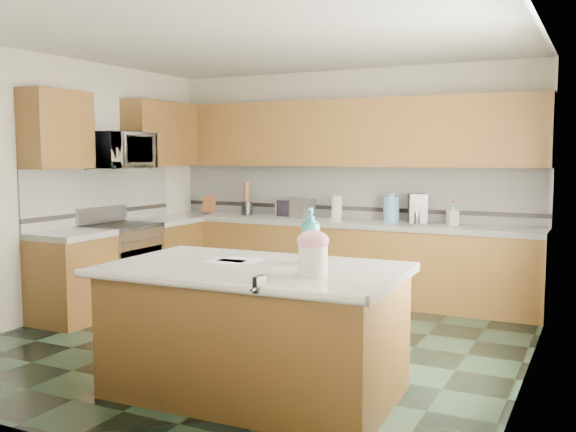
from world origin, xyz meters
The scene contains 52 objects.
floor centered at (0.00, 0.00, 0.00)m, with size 4.60×4.60×0.00m, color black.
ceiling centered at (0.00, 0.00, 2.70)m, with size 4.60×4.60×0.00m, color white.
wall_back centered at (0.00, 2.32, 1.35)m, with size 4.60×0.04×2.70m, color silver.
wall_front centered at (0.00, -2.32, 1.35)m, with size 4.60×0.04×2.70m, color silver.
wall_left centered at (-2.32, 0.00, 1.35)m, with size 0.04×4.60×2.70m, color silver.
wall_right centered at (2.32, 0.00, 1.35)m, with size 0.04×4.60×2.70m, color silver.
back_base_cab centered at (0.00, 2.00, 0.43)m, with size 4.60×0.60×0.86m, color black.
back_countertop centered at (0.00, 2.00, 0.89)m, with size 4.60×0.64×0.06m, color white.
back_upper_cab centered at (0.00, 2.13, 1.94)m, with size 4.60×0.33×0.78m, color black.
back_backsplash centered at (0.00, 2.29, 1.24)m, with size 4.60×0.02×0.63m, color silver.
back_accent_band centered at (0.00, 2.28, 1.04)m, with size 4.60×0.01×0.05m, color black.
left_base_cab_rear centered at (-2.00, 1.29, 0.43)m, with size 0.60×0.82×0.86m, color black.
left_counter_rear centered at (-2.00, 1.29, 0.89)m, with size 0.64×0.82×0.06m, color white.
left_base_cab_front centered at (-2.00, -0.24, 0.43)m, with size 0.60×0.72×0.86m, color black.
left_counter_front centered at (-2.00, -0.24, 0.89)m, with size 0.64×0.72×0.06m, color white.
left_backsplash centered at (-2.29, 0.55, 1.24)m, with size 0.02×2.30×0.63m, color silver.
left_accent_band centered at (-2.28, 0.55, 1.04)m, with size 0.01×2.30×0.05m, color black.
left_upper_cab_rear centered at (-2.13, 1.42, 1.94)m, with size 0.33×1.09×0.78m, color black.
left_upper_cab_front centered at (-2.13, -0.24, 1.94)m, with size 0.33×0.72×0.78m, color black.
range_body centered at (-2.00, 0.50, 0.44)m, with size 0.60×0.76×0.88m, color #B7B7BC.
range_oven_door centered at (-1.71, 0.50, 0.40)m, with size 0.02×0.68×0.55m, color black.
range_cooktop centered at (-2.00, 0.50, 0.90)m, with size 0.62×0.78×0.04m, color black.
range_handle centered at (-1.68, 0.50, 0.78)m, with size 0.02×0.02×0.66m, color #B7B7BC.
range_backguard centered at (-2.26, 0.50, 1.02)m, with size 0.06×0.76×0.18m, color #B7B7BC.
microwave centered at (-2.00, 0.50, 1.73)m, with size 0.73×0.50×0.41m, color #B7B7BC.
island_base centered at (0.62, -1.12, 0.43)m, with size 1.95×1.11×0.86m, color black.
island_top centered at (0.62, -1.12, 0.89)m, with size 2.05×1.21×0.06m, color white.
island_bullnose centered at (0.62, -1.73, 0.89)m, with size 0.06×0.06×2.05m, color white.
treat_jar centered at (1.14, -1.29, 1.02)m, with size 0.19×0.19×0.20m, color white.
treat_jar_lid centered at (1.14, -1.29, 1.15)m, with size 0.21×0.21×0.13m, color pink.
treat_jar_knob centered at (1.14, -1.29, 1.19)m, with size 0.02×0.02×0.07m, color tan.
treat_jar_knob_end_l centered at (1.11, -1.29, 1.19)m, with size 0.04×0.04×0.04m, color tan.
treat_jar_knob_end_r centered at (1.18, -1.29, 1.19)m, with size 0.04×0.04×0.04m, color tan.
soap_bottle_island centered at (0.94, -0.87, 1.12)m, with size 0.15×0.15×0.40m, color teal.
paper_sheet_a centered at (0.35, -1.07, 0.92)m, with size 0.27×0.20×0.00m, color white.
paper_sheet_b centered at (0.42, -0.97, 0.92)m, with size 0.30×0.23×0.00m, color white.
clamp_body centered at (0.99, -1.71, 0.93)m, with size 0.03×0.11×0.10m, color black.
clamp_handle centered at (0.99, -1.77, 0.91)m, with size 0.02×0.02×0.08m, color black.
knife_block centered at (-1.85, 2.05, 1.04)m, with size 0.13×0.11×0.24m, color #472814.
utensil_crock centered at (-1.30, 2.08, 1.01)m, with size 0.14×0.14×0.17m, color black.
utensil_bundle centered at (-1.30, 2.08, 1.22)m, with size 0.08×0.08×0.25m, color #472814.
toaster_oven centered at (-0.60, 2.05, 1.04)m, with size 0.41×0.28×0.24m, color #B7B7BC.
toaster_oven_door centered at (-0.60, 1.92, 1.04)m, with size 0.37×0.01×0.20m, color black.
paper_towel centered at (-0.07, 2.10, 1.06)m, with size 0.12×0.12×0.28m, color white.
paper_towel_base centered at (-0.07, 2.10, 0.93)m, with size 0.19×0.19×0.01m, color #B7B7BC.
water_jug centered at (0.61, 2.06, 1.07)m, with size 0.18×0.18×0.30m, color #6189C1.
water_jug_neck centered at (0.61, 2.06, 1.24)m, with size 0.09×0.09×0.04m, color #6189C1.
coffee_maker centered at (0.91, 2.08, 1.09)m, with size 0.20×0.22×0.33m, color black.
coffee_carafe centered at (0.91, 2.03, 0.99)m, with size 0.14×0.14×0.14m, color black.
soap_bottle_back centered at (1.31, 2.05, 1.04)m, with size 0.11×0.11×0.24m, color white.
soap_back_cap centered at (1.31, 2.05, 1.18)m, with size 0.02×0.02×0.03m, color red.
window_light_proxy centered at (2.29, -0.20, 1.50)m, with size 0.02×1.40×1.10m, color white.
Camera 1 is at (2.80, -4.98, 1.70)m, focal length 40.00 mm.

